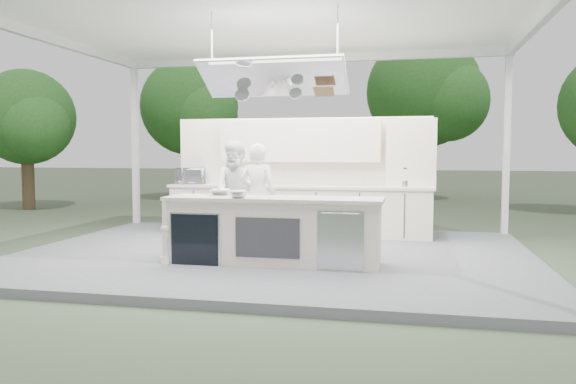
% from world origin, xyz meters
% --- Properties ---
extents(ground, '(90.00, 90.00, 0.00)m').
position_xyz_m(ground, '(0.00, 0.00, 0.00)').
color(ground, '#3B4831').
rests_on(ground, ground).
extents(stage_deck, '(8.00, 6.00, 0.12)m').
position_xyz_m(stage_deck, '(0.00, 0.00, 0.06)').
color(stage_deck, '#5C5C61').
rests_on(stage_deck, ground).
extents(tent, '(8.20, 6.20, 3.86)m').
position_xyz_m(tent, '(0.00, -0.01, 3.71)').
color(tent, white).
rests_on(tent, ground).
extents(demo_island, '(3.10, 0.79, 0.95)m').
position_xyz_m(demo_island, '(0.18, -0.91, 0.60)').
color(demo_island, beige).
rests_on(demo_island, stage_deck).
extents(back_counter, '(5.08, 0.72, 0.95)m').
position_xyz_m(back_counter, '(0.00, 1.90, 0.60)').
color(back_counter, beige).
rests_on(back_counter, stage_deck).
extents(back_wall_unit, '(5.05, 0.48, 2.25)m').
position_xyz_m(back_wall_unit, '(0.44, 2.11, 1.57)').
color(back_wall_unit, beige).
rests_on(back_wall_unit, stage_deck).
extents(tree_cluster, '(19.55, 9.40, 5.85)m').
position_xyz_m(tree_cluster, '(-0.16, 9.77, 3.29)').
color(tree_cluster, brown).
rests_on(tree_cluster, ground).
extents(head_chef, '(0.67, 0.48, 1.73)m').
position_xyz_m(head_chef, '(-0.35, 0.26, 0.99)').
color(head_chef, white).
rests_on(head_chef, stage_deck).
extents(sous_chef, '(0.88, 0.69, 1.79)m').
position_xyz_m(sous_chef, '(-0.85, 0.72, 1.01)').
color(sous_chef, white).
rests_on(sous_chef, stage_deck).
extents(toaster_oven, '(0.66, 0.54, 0.32)m').
position_xyz_m(toaster_oven, '(-2.20, 1.93, 1.23)').
color(toaster_oven, silver).
rests_on(toaster_oven, back_counter).
extents(bowl_large, '(0.39, 0.39, 0.08)m').
position_xyz_m(bowl_large, '(-0.68, -0.65, 1.11)').
color(bowl_large, '#AFB2B6').
rests_on(bowl_large, demo_island).
extents(bowl_small, '(0.26, 0.26, 0.08)m').
position_xyz_m(bowl_small, '(-0.24, -1.15, 1.11)').
color(bowl_small, '#AFB2B6').
rests_on(bowl_small, demo_island).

